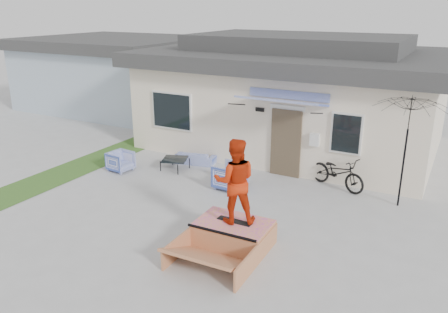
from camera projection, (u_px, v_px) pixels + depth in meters
The scene contains 13 objects.
ground at pixel (177, 227), 10.79m from camera, with size 90.00×90.00×0.00m, color #A6A6A6.
grass_strip at pixel (81, 166), 14.81m from camera, with size 1.40×8.00×0.01m, color #315921.
house at pixel (296, 93), 16.81m from camera, with size 10.80×8.49×4.10m.
neighbor_house at pixel (117, 71), 23.29m from camera, with size 8.60×7.60×3.50m.
loveseat at pixel (195, 156), 15.03m from camera, with size 1.37×0.40×0.54m, color #2A43A5.
armchair_left at pixel (121, 160), 14.32m from camera, with size 0.69×0.64×0.71m, color #2A43A5.
armchair_right at pixel (230, 175), 12.92m from camera, with size 0.81×0.76×0.83m, color #2A43A5.
coffee_table at pixel (175, 164), 14.48m from camera, with size 0.75×0.75×0.37m, color black.
bicycle at pixel (338, 169), 12.92m from camera, with size 0.63×1.81×1.16m, color black.
patio_umbrella at pixel (406, 143), 11.38m from camera, with size 1.89×1.75×2.20m.
skate_ramp at pixel (233, 234), 9.91m from camera, with size 1.61×2.14×0.54m, color #B16B44, non-canonical shape.
skateboard at pixel (235, 221), 9.86m from camera, with size 0.81×0.20×0.05m, color black.
skater at pixel (235, 180), 9.55m from camera, with size 0.92×0.71×1.88m, color red.
Camera 1 is at (5.62, -7.95, 5.06)m, focal length 35.99 mm.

